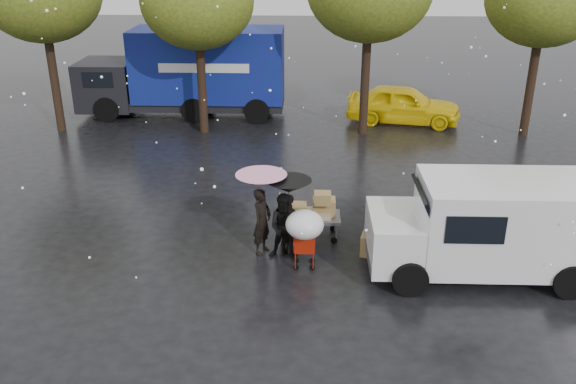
{
  "coord_description": "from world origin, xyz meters",
  "views": [
    {
      "loc": [
        0.41,
        -12.1,
        7.03
      ],
      "look_at": [
        -0.02,
        1.0,
        1.41
      ],
      "focal_mm": 38.0,
      "sensor_mm": 36.0,
      "label": 1
    }
  ],
  "objects_px": {
    "person_black": "(289,226)",
    "blue_truck": "(189,73)",
    "vendor_cart": "(313,211)",
    "person_pink": "(262,221)",
    "yellow_taxi": "(404,104)",
    "white_van": "(490,226)",
    "shopping_cart": "(305,228)"
  },
  "relations": [
    {
      "from": "vendor_cart",
      "to": "person_pink",
      "type": "bearing_deg",
      "value": -145.71
    },
    {
      "from": "vendor_cart",
      "to": "yellow_taxi",
      "type": "height_order",
      "value": "yellow_taxi"
    },
    {
      "from": "person_black",
      "to": "vendor_cart",
      "type": "xyz_separation_m",
      "value": [
        0.57,
        0.96,
        -0.05
      ]
    },
    {
      "from": "person_pink",
      "to": "vendor_cart",
      "type": "bearing_deg",
      "value": -29.79
    },
    {
      "from": "blue_truck",
      "to": "yellow_taxi",
      "type": "distance_m",
      "value": 8.73
    },
    {
      "from": "person_pink",
      "to": "vendor_cart",
      "type": "height_order",
      "value": "person_pink"
    },
    {
      "from": "person_pink",
      "to": "white_van",
      "type": "bearing_deg",
      "value": -72.77
    },
    {
      "from": "person_pink",
      "to": "shopping_cart",
      "type": "distance_m",
      "value": 1.3
    },
    {
      "from": "white_van",
      "to": "blue_truck",
      "type": "relative_size",
      "value": 0.59
    },
    {
      "from": "vendor_cart",
      "to": "white_van",
      "type": "bearing_deg",
      "value": -22.48
    },
    {
      "from": "shopping_cart",
      "to": "white_van",
      "type": "xyz_separation_m",
      "value": [
        4.02,
        0.03,
        0.1
      ]
    },
    {
      "from": "person_black",
      "to": "blue_truck",
      "type": "distance_m",
      "value": 12.72
    },
    {
      "from": "blue_truck",
      "to": "shopping_cart",
      "type": "bearing_deg",
      "value": -69.0
    },
    {
      "from": "vendor_cart",
      "to": "blue_truck",
      "type": "relative_size",
      "value": 0.18
    },
    {
      "from": "blue_truck",
      "to": "yellow_taxi",
      "type": "bearing_deg",
      "value": -5.95
    },
    {
      "from": "vendor_cart",
      "to": "yellow_taxi",
      "type": "xyz_separation_m",
      "value": [
        3.62,
        10.01,
        0.03
      ]
    },
    {
      "from": "vendor_cart",
      "to": "shopping_cart",
      "type": "relative_size",
      "value": 1.04
    },
    {
      "from": "person_pink",
      "to": "blue_truck",
      "type": "bearing_deg",
      "value": 43.92
    },
    {
      "from": "person_black",
      "to": "vendor_cart",
      "type": "height_order",
      "value": "person_black"
    },
    {
      "from": "vendor_cart",
      "to": "blue_truck",
      "type": "height_order",
      "value": "blue_truck"
    },
    {
      "from": "vendor_cart",
      "to": "shopping_cart",
      "type": "height_order",
      "value": "shopping_cart"
    },
    {
      "from": "white_van",
      "to": "yellow_taxi",
      "type": "relative_size",
      "value": 1.11
    },
    {
      "from": "blue_truck",
      "to": "person_black",
      "type": "bearing_deg",
      "value": -69.5
    },
    {
      "from": "vendor_cart",
      "to": "yellow_taxi",
      "type": "relative_size",
      "value": 0.34
    },
    {
      "from": "shopping_cart",
      "to": "yellow_taxi",
      "type": "distance_m",
      "value": 12.24
    },
    {
      "from": "yellow_taxi",
      "to": "white_van",
      "type": "bearing_deg",
      "value": -167.89
    },
    {
      "from": "person_pink",
      "to": "yellow_taxi",
      "type": "relative_size",
      "value": 0.37
    },
    {
      "from": "person_black",
      "to": "vendor_cart",
      "type": "distance_m",
      "value": 1.12
    },
    {
      "from": "shopping_cart",
      "to": "blue_truck",
      "type": "distance_m",
      "value": 13.43
    },
    {
      "from": "shopping_cart",
      "to": "vendor_cart",
      "type": "bearing_deg",
      "value": 82.94
    },
    {
      "from": "shopping_cart",
      "to": "blue_truck",
      "type": "bearing_deg",
      "value": 111.0
    },
    {
      "from": "person_black",
      "to": "blue_truck",
      "type": "bearing_deg",
      "value": -35.79
    }
  ]
}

